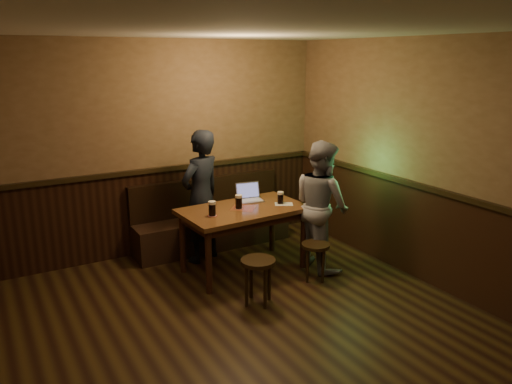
{
  "coord_description": "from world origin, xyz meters",
  "views": [
    {
      "loc": [
        -1.98,
        -3.25,
        2.58
      ],
      "look_at": [
        0.89,
        1.71,
        1.01
      ],
      "focal_mm": 35.0,
      "sensor_mm": 36.0,
      "label": 1
    }
  ],
  "objects": [
    {
      "name": "bench",
      "position": [
        0.77,
        2.75,
        0.31
      ],
      "size": [
        2.2,
        0.5,
        0.95
      ],
      "color": "black",
      "rests_on": "ground"
    },
    {
      "name": "person_grey",
      "position": [
        1.66,
        1.43,
        0.8
      ],
      "size": [
        0.64,
        0.81,
        1.61
      ],
      "primitive_type": "imported",
      "rotation": [
        0.0,
        0.0,
        1.53
      ],
      "color": "gray",
      "rests_on": "ground"
    },
    {
      "name": "menu",
      "position": [
        1.29,
        1.7,
        0.8
      ],
      "size": [
        0.27,
        0.24,
        0.0
      ],
      "primitive_type": "cube",
      "rotation": [
        0.0,
        0.0,
        -0.53
      ],
      "color": "silver",
      "rests_on": "pub_table"
    },
    {
      "name": "pint_right",
      "position": [
        1.26,
        1.74,
        0.88
      ],
      "size": [
        0.1,
        0.1,
        0.16
      ],
      "color": "maroon",
      "rests_on": "pub_table"
    },
    {
      "name": "pub_table",
      "position": [
        0.77,
        1.81,
        0.7
      ],
      "size": [
        1.54,
        0.93,
        0.81
      ],
      "rotation": [
        0.0,
        0.0,
        0.05
      ],
      "color": "brown",
      "rests_on": "ground"
    },
    {
      "name": "stool_left",
      "position": [
        0.49,
        0.97,
        0.4
      ],
      "size": [
        0.38,
        0.38,
        0.5
      ],
      "rotation": [
        0.0,
        0.0,
        0.02
      ],
      "color": "black",
      "rests_on": "ground"
    },
    {
      "name": "person_suit",
      "position": [
        0.47,
        2.37,
        0.85
      ],
      "size": [
        0.73,
        0.62,
        1.71
      ],
      "primitive_type": "imported",
      "rotation": [
        0.0,
        0.0,
        3.53
      ],
      "color": "black",
      "rests_on": "ground"
    },
    {
      "name": "stool_right",
      "position": [
        1.37,
        1.14,
        0.36
      ],
      "size": [
        0.39,
        0.39,
        0.45
      ],
      "rotation": [
        0.0,
        0.0,
        0.18
      ],
      "color": "black",
      "rests_on": "ground"
    },
    {
      "name": "pint_left",
      "position": [
        0.32,
        1.73,
        0.89
      ],
      "size": [
        0.11,
        0.11,
        0.18
      ],
      "color": "maroon",
      "rests_on": "pub_table"
    },
    {
      "name": "pint_mid",
      "position": [
        0.71,
        1.82,
        0.89
      ],
      "size": [
        0.11,
        0.11,
        0.17
      ],
      "color": "maroon",
      "rests_on": "pub_table"
    },
    {
      "name": "laptop",
      "position": [
        1.0,
        2.07,
        0.86
      ],
      "size": [
        0.35,
        0.3,
        0.22
      ],
      "rotation": [
        0.0,
        0.0,
        -0.17
      ],
      "color": "silver",
      "rests_on": "pub_table"
    },
    {
      "name": "room",
      "position": [
        0.0,
        0.22,
        1.2
      ],
      "size": [
        5.04,
        6.04,
        2.84
      ],
      "color": "black",
      "rests_on": "ground"
    }
  ]
}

